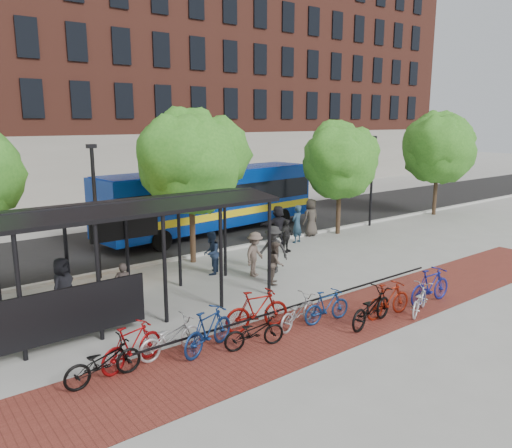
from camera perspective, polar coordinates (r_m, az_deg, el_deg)
ground at (r=20.87m, az=4.66°, el=-4.92°), size 160.00×160.00×0.00m
asphalt_street at (r=27.10m, az=-6.81°, el=-1.05°), size 160.00×8.00×0.01m
curb at (r=23.84m, az=-1.83°, el=-2.61°), size 160.00×0.25×0.12m
brick_strip at (r=16.23m, az=11.47°, el=-10.09°), size 24.00×3.00×0.01m
bike_rack_rail at (r=15.91m, az=5.86°, el=-10.37°), size 12.00×0.05×0.95m
building_brick at (r=47.20m, az=-8.08°, el=16.54°), size 55.00×14.00×20.00m
bus_shelter at (r=15.51m, az=-16.64°, el=0.19°), size 10.60×3.07×3.60m
tree_b at (r=21.01m, az=-7.33°, el=7.52°), size 5.15×4.20×6.47m
tree_c at (r=26.74m, az=9.65°, el=7.47°), size 4.66×3.80×5.92m
tree_d at (r=33.90m, az=20.18°, el=8.50°), size 5.39×4.40×6.55m
lamp_post_left at (r=19.70m, az=-17.88°, el=1.75°), size 0.35×0.20×5.12m
lamp_post_right at (r=29.22m, az=13.09°, el=5.11°), size 0.35×0.20×5.12m
bus at (r=26.72m, az=-5.16°, el=3.10°), size 12.94×4.05×3.44m
bike_0 at (r=12.50m, az=-17.07°, el=-14.81°), size 1.92×0.76×0.99m
bike_1 at (r=12.96m, az=-13.99°, el=-13.31°), size 1.93×1.01×1.12m
bike_2 at (r=13.39m, az=-9.76°, el=-12.60°), size 1.92×0.81×0.99m
bike_3 at (r=13.41m, az=-5.46°, el=-11.98°), size 2.03×1.18×1.18m
bike_4 at (r=13.59m, az=-0.21°, el=-12.22°), size 1.82×0.99×0.91m
bike_5 at (r=14.62m, az=0.12°, el=-9.80°), size 2.08×0.95×1.21m
bike_6 at (r=14.91m, az=4.79°, el=-9.94°), size 1.90×1.07×0.95m
bike_7 at (r=15.32m, az=8.11°, el=-9.29°), size 1.72×0.64×1.01m
bike_8 at (r=15.34m, az=13.02°, el=-9.31°), size 2.16×1.06×1.09m
bike_9 at (r=16.07m, az=14.87°, el=-8.37°), size 1.88×0.67×1.11m
bike_10 at (r=16.66m, az=18.16°, el=-8.21°), size 1.82×1.20×0.91m
bike_11 at (r=17.61m, az=19.30°, el=-6.70°), size 2.02×0.63×1.20m
pedestrian_0 at (r=16.63m, az=-21.20°, el=-6.73°), size 1.08×1.03×1.86m
pedestrian_1 at (r=16.64m, az=-14.92°, el=-6.87°), size 0.67×0.59×1.55m
pedestrian_2 at (r=19.72m, az=-5.15°, el=-3.32°), size 1.06×1.05×1.73m
pedestrian_3 at (r=19.40m, az=-0.14°, el=-3.47°), size 1.31×1.08×1.76m
pedestrian_4 at (r=22.97m, az=3.45°, el=-1.36°), size 0.96×0.53×1.54m
pedestrian_5 at (r=24.27m, az=2.53°, el=-0.15°), size 1.87×0.82×1.95m
pedestrian_6 at (r=26.31m, az=6.31°, el=0.75°), size 0.98×0.66×1.97m
pedestrian_7 at (r=24.78m, az=4.69°, el=0.01°), size 0.77×0.60×1.89m
pedestrian_8 at (r=18.57m, az=2.26°, el=-4.44°), size 0.97×0.98×1.60m
pedestrian_9 at (r=19.88m, az=1.99°, el=-2.90°), size 1.17×1.41×1.89m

